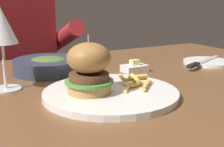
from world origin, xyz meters
name	(u,v)px	position (x,y,z in m)	size (l,w,h in m)	color
dining_table	(98,114)	(0.00, 0.00, 0.66)	(1.43, 0.85, 0.74)	brown
main_plate	(111,93)	(-0.02, -0.10, 0.75)	(0.30, 0.30, 0.01)	white
burger_sandwich	(89,68)	(-0.07, -0.10, 0.81)	(0.11, 0.11, 0.13)	#B78447
fries_pile	(136,82)	(0.05, -0.10, 0.76)	(0.10, 0.11, 0.03)	#EABC5B
wine_glass	(1,28)	(-0.22, 0.06, 0.89)	(0.08, 0.08, 0.20)	silver
bread_plate	(207,62)	(0.43, 0.05, 0.74)	(0.16, 0.16, 0.01)	white
table_knife	(201,62)	(0.38, 0.03, 0.75)	(0.22, 0.10, 0.01)	silver
butter_dish	(135,68)	(0.16, 0.07, 0.75)	(0.07, 0.05, 0.04)	white
soup_bowl	(48,65)	(-0.07, 0.18, 0.76)	(0.20, 0.20, 0.05)	#2D384C
diner_person	(13,87)	(-0.08, 0.70, 0.56)	(0.51, 0.36, 1.18)	#282833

